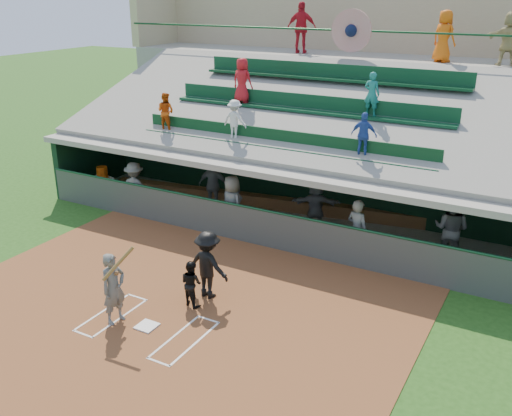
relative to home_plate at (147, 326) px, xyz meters
The scene contains 22 objects.
ground 0.04m from the home_plate, ahead, with size 100.00×100.00×0.00m, color #204B15.
dirt_slab 0.50m from the home_plate, 90.00° to the left, with size 11.00×9.00×0.02m, color brown.
home_plate is the anchor object (origin of this frame).
batters_box_chalk 0.01m from the home_plate, ahead, with size 2.65×1.85×0.01m.
dugout_floor 6.75m from the home_plate, 90.00° to the left, with size 16.00×3.50×0.04m, color gray.
concourse_slab 13.69m from the home_plate, 90.00° to the left, with size 20.00×3.00×4.60m, color gray.
grandstand 10.75m from the home_plate, 90.04° to the left, with size 20.40×10.40×7.80m.
batter_at_plate 1.11m from the home_plate, 168.98° to the right, with size 0.87×0.75×1.95m.
catcher 1.43m from the home_plate, 76.06° to the left, with size 0.54×0.42×1.12m, color black.
home_umpire 2.04m from the home_plate, 76.25° to the left, with size 1.08×0.62×1.67m, color black.
dugout_bench 7.90m from the home_plate, 91.47° to the left, with size 13.35×0.40×0.40m, color brown.
white_table 9.07m from the home_plate, 138.98° to the left, with size 0.79×0.59×0.69m, color white.
water_cooler 9.10m from the home_plate, 138.76° to the left, with size 0.38×0.38×0.38m, color #E4550D.
dugout_player_a 7.05m from the home_plate, 131.85° to the left, with size 1.12×0.64×1.73m, color #51544F.
dugout_player_b 7.16m from the home_plate, 110.89° to the left, with size 1.04×0.43×1.78m, color #5F625D.
dugout_player_c 5.54m from the home_plate, 101.06° to the left, with size 0.88×0.57×1.80m, color #575954.
dugout_player_d 6.92m from the home_plate, 81.13° to the left, with size 1.49×0.47×1.61m, color #585B56.
dugout_player_e 6.15m from the home_plate, 61.70° to the left, with size 0.64×0.42×1.75m, color #5C5F59.
dugout_player_f 8.30m from the home_plate, 51.68° to the left, with size 0.94×0.73×1.93m, color #545651.
concourse_staff_a 14.37m from the home_plate, 100.60° to the left, with size 1.14×0.48×1.95m, color red.
concourse_staff_b 14.17m from the home_plate, 76.34° to the left, with size 0.85×0.55×1.74m, color #E35E0D.
concourse_staff_c 14.80m from the home_plate, 67.93° to the left, with size 1.61×0.51×1.73m, color tan.
Camera 1 is at (7.34, -8.26, 6.95)m, focal length 40.00 mm.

